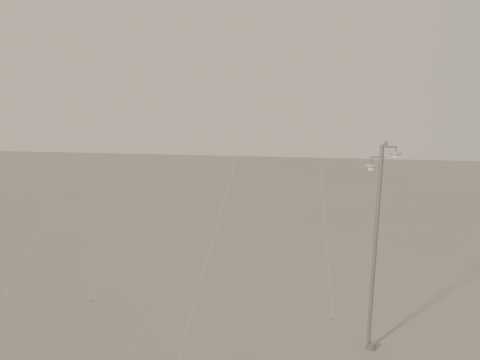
# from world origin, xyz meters

# --- Properties ---
(street_lamp) EXTENTS (1.58, 0.77, 9.69)m
(street_lamp) POSITION_xyz_m (4.92, 3.65, 5.16)
(street_lamp) COLOR gray
(street_lamp) RESTS_ON ground
(kite_3) EXTENTS (10.46, 4.39, 19.04)m
(kite_3) POSITION_xyz_m (-5.09, 1.21, 13.39)
(kite_3) COLOR #903514
(kite_3) RESTS_ON ground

